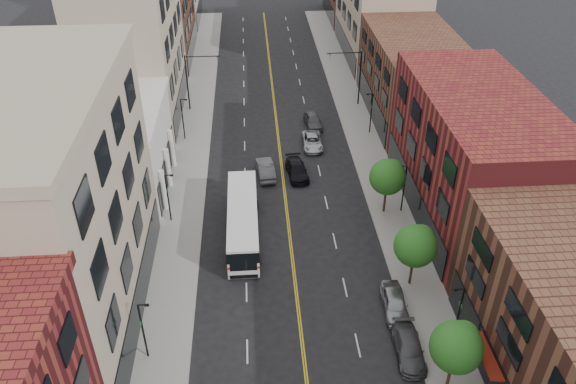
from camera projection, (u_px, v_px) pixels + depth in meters
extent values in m
cube|color=gray|center=(191.00, 160.00, 62.08)|extent=(4.00, 110.00, 0.15)
cube|color=gray|center=(369.00, 154.00, 63.24)|extent=(4.00, 110.00, 0.15)
cube|color=tan|center=(52.00, 217.00, 38.50)|extent=(10.00, 22.00, 18.00)
cube|color=silver|center=(113.00, 150.00, 56.16)|extent=(10.00, 14.00, 8.00)
cube|color=tan|center=(133.00, 43.00, 67.40)|extent=(10.00, 20.00, 18.00)
cube|color=#583023|center=(155.00, 8.00, 84.76)|extent=(10.00, 20.00, 15.00)
cube|color=maroon|center=(473.00, 156.00, 51.24)|extent=(10.00, 22.00, 12.00)
cube|color=#583023|center=(413.00, 77.00, 69.14)|extent=(10.00, 20.00, 10.00)
cube|color=tan|center=(380.00, 11.00, 85.36)|extent=(10.00, 22.00, 14.00)
cylinder|color=black|center=(449.00, 374.00, 36.86)|extent=(0.22, 0.22, 2.50)
sphere|color=#1B611B|center=(456.00, 347.00, 35.37)|extent=(3.40, 3.40, 3.40)
sphere|color=#1B611B|center=(463.00, 336.00, 35.45)|extent=(2.04, 2.04, 2.04)
cylinder|color=black|center=(411.00, 271.00, 45.11)|extent=(0.22, 0.22, 2.50)
sphere|color=#1B611B|center=(415.00, 246.00, 43.63)|extent=(3.40, 3.40, 3.40)
sphere|color=#1B611B|center=(421.00, 237.00, 43.70)|extent=(2.04, 2.04, 2.04)
cylinder|color=black|center=(385.00, 200.00, 53.37)|extent=(0.22, 0.22, 2.50)
sphere|color=#1B611B|center=(388.00, 177.00, 51.89)|extent=(3.40, 3.40, 3.40)
sphere|color=#1B611B|center=(392.00, 170.00, 51.96)|extent=(2.04, 2.04, 2.04)
cylinder|color=black|center=(143.00, 331.00, 38.28)|extent=(0.14, 0.14, 5.00)
cylinder|color=black|center=(143.00, 305.00, 36.90)|extent=(0.70, 0.10, 0.10)
cube|color=black|center=(147.00, 305.00, 36.94)|extent=(0.28, 0.14, 0.14)
cube|color=#19592D|center=(141.00, 322.00, 37.77)|extent=(0.04, 0.55, 0.35)
cylinder|color=black|center=(168.00, 198.00, 51.49)|extent=(0.14, 0.14, 5.00)
cylinder|color=black|center=(169.00, 175.00, 50.11)|extent=(0.70, 0.10, 0.10)
cube|color=black|center=(172.00, 175.00, 50.15)|extent=(0.28, 0.14, 0.14)
cube|color=#19592D|center=(167.00, 190.00, 50.99)|extent=(0.04, 0.55, 0.35)
cylinder|color=black|center=(183.00, 119.00, 64.70)|extent=(0.14, 0.14, 5.00)
cylinder|color=black|center=(184.00, 99.00, 63.32)|extent=(0.70, 0.10, 0.10)
cube|color=black|center=(186.00, 100.00, 63.36)|extent=(0.28, 0.14, 0.14)
cube|color=#19592D|center=(182.00, 112.00, 64.20)|extent=(0.04, 0.55, 0.35)
cylinder|color=black|center=(458.00, 314.00, 39.56)|extent=(0.14, 0.14, 5.00)
cylinder|color=black|center=(460.00, 289.00, 38.13)|extent=(0.70, 0.10, 0.10)
cube|color=black|center=(456.00, 290.00, 38.15)|extent=(0.28, 0.14, 0.14)
cube|color=#19592D|center=(461.00, 305.00, 39.05)|extent=(0.04, 0.55, 0.35)
cylinder|color=black|center=(404.00, 189.00, 52.77)|extent=(0.14, 0.14, 5.00)
cylinder|color=black|center=(403.00, 166.00, 51.35)|extent=(0.70, 0.10, 0.10)
cube|color=black|center=(401.00, 167.00, 51.36)|extent=(0.28, 0.14, 0.14)
cube|color=#19592D|center=(405.00, 181.00, 52.27)|extent=(0.04, 0.55, 0.35)
cylinder|color=black|center=(371.00, 113.00, 65.98)|extent=(0.14, 0.14, 5.00)
cylinder|color=black|center=(370.00, 94.00, 64.56)|extent=(0.70, 0.10, 0.10)
cube|color=black|center=(368.00, 94.00, 64.57)|extent=(0.28, 0.14, 0.14)
cube|color=#19592D|center=(372.00, 106.00, 65.48)|extent=(0.04, 0.55, 0.35)
cylinder|color=black|center=(187.00, 83.00, 70.69)|extent=(0.18, 0.18, 7.20)
cylinder|color=black|center=(203.00, 56.00, 68.91)|extent=(4.40, 0.12, 0.12)
imported|color=black|center=(217.00, 59.00, 69.24)|extent=(0.15, 0.18, 0.90)
cylinder|color=black|center=(360.00, 78.00, 71.97)|extent=(0.18, 0.18, 7.20)
cylinder|color=black|center=(344.00, 53.00, 69.94)|extent=(4.40, 0.12, 0.12)
imported|color=black|center=(330.00, 56.00, 70.06)|extent=(0.15, 0.18, 0.90)
cube|color=silver|center=(243.00, 220.00, 50.31)|extent=(2.66, 12.09, 2.92)
cube|color=black|center=(243.00, 214.00, 49.91)|extent=(2.70, 12.13, 1.06)
cube|color=red|center=(243.00, 223.00, 50.48)|extent=(2.70, 12.13, 0.22)
cube|color=black|center=(243.00, 263.00, 45.16)|extent=(2.22, 0.07, 1.61)
cylinder|color=black|center=(228.00, 261.00, 47.56)|extent=(0.29, 0.97, 0.97)
cylinder|color=black|center=(259.00, 259.00, 47.73)|extent=(0.29, 0.97, 0.97)
cylinder|color=black|center=(229.00, 206.00, 54.22)|extent=(0.29, 0.97, 0.97)
cylinder|color=black|center=(257.00, 205.00, 54.38)|extent=(0.29, 0.97, 0.97)
imported|color=#45464A|center=(409.00, 348.00, 39.54)|extent=(2.14, 4.83, 1.38)
imported|color=#96989D|center=(395.00, 303.00, 43.08)|extent=(2.01, 4.60, 1.54)
imported|color=#4C4D51|center=(266.00, 169.00, 59.22)|extent=(2.11, 4.94, 1.58)
imported|color=black|center=(297.00, 170.00, 59.22)|extent=(2.51, 5.07, 1.42)
imported|color=#B0B4B8|center=(312.00, 141.00, 64.44)|extent=(2.28, 4.85, 1.34)
imported|color=#46474B|center=(313.00, 120.00, 68.59)|extent=(2.20, 4.73, 1.57)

